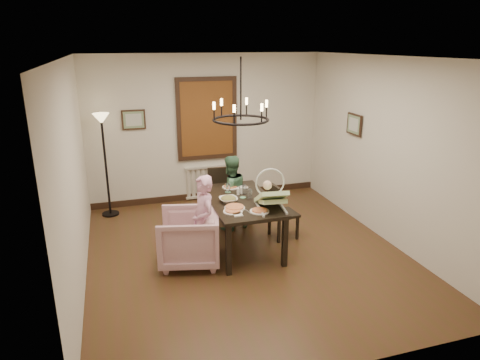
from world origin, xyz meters
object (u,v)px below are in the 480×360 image
dining_table (241,204)px  floor_lamp (106,167)px  chair_right (284,210)px  armchair (189,238)px  drinking_glass (250,194)px  baby_bouncer (271,195)px  chair_far (222,197)px  seated_man (230,199)px  elderly_woman (204,229)px

dining_table → floor_lamp: bearing=134.9°
chair_right → armchair: 1.64m
drinking_glass → chair_right: bearing=13.0°
chair_right → baby_bouncer: (-0.46, -0.61, 0.51)m
chair_far → chair_right: chair_far is taller
chair_right → armchair: (-1.59, -0.39, -0.07)m
armchair → floor_lamp: size_ratio=0.47×
chair_far → seated_man: seated_man is taller
chair_far → floor_lamp: floor_lamp is taller
dining_table → baby_bouncer: 0.63m
dining_table → elderly_woman: size_ratio=1.52×
drinking_glass → floor_lamp: floor_lamp is taller
dining_table → elderly_woman: (-0.65, -0.39, -0.14)m
dining_table → chair_right: size_ratio=1.80×
armchair → baby_bouncer: size_ratio=1.39×
armchair → seated_man: size_ratio=0.81×
seated_man → baby_bouncer: 1.28m
chair_far → elderly_woman: size_ratio=0.89×
chair_right → baby_bouncer: 0.92m
baby_bouncer → dining_table: bearing=128.6°
chair_far → drinking_glass: 1.03m
drinking_glass → baby_bouncer: bearing=-71.0°
armchair → elderly_woman: (0.19, -0.12, 0.16)m
drinking_glass → chair_far: bearing=100.2°
elderly_woman → chair_right: bearing=100.2°
floor_lamp → dining_table: bearing=-45.1°
seated_man → drinking_glass: seated_man is taller
chair_right → seated_man: 0.91m
armchair → chair_far: bearing=159.6°
baby_bouncer → floor_lamp: bearing=140.1°
elderly_woman → floor_lamp: bearing=-161.4°
dining_table → chair_far: 0.95m
drinking_glass → armchair: bearing=-165.6°
baby_bouncer → drinking_glass: baby_bouncer is taller
baby_bouncer → drinking_glass: (-0.16, 0.47, -0.12)m
chair_right → drinking_glass: drinking_glass is taller
baby_bouncer → armchair: bearing=176.9°
chair_far → seated_man: size_ratio=0.92×
armchair → elderly_woman: elderly_woman is taller
armchair → seated_man: bearing=151.0°
dining_table → drinking_glass: drinking_glass is taller
chair_far → baby_bouncer: baby_bouncer is taller
dining_table → chair_far: size_ratio=1.71×
chair_far → baby_bouncer: size_ratio=1.59×
drinking_glass → floor_lamp: (-2.02, 1.92, 0.06)m
chair_right → drinking_glass: (-0.62, -0.14, 0.39)m
chair_far → dining_table: bearing=-84.8°
dining_table → chair_far: (-0.04, 0.92, -0.20)m
dining_table → elderly_woman: bearing=-149.1°
dining_table → baby_bouncer: (0.29, -0.49, 0.28)m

